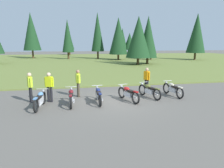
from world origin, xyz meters
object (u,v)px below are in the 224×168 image
at_px(motorcycle_navy, 98,95).
at_px(rider_checking_bike, 78,82).
at_px(rider_near_row_end, 30,86).
at_px(motorcycle_red, 128,93).
at_px(motorcycle_sky_blue, 40,100).
at_px(rider_with_back_turned, 49,85).
at_px(motorcycle_maroon, 71,97).
at_px(motorcycle_olive, 149,91).
at_px(motorcycle_cream, 173,89).
at_px(rider_in_hivis_vest, 147,79).

xyz_separation_m(motorcycle_navy, rider_checking_bike, (-1.06, 1.54, 0.51)).
xyz_separation_m(rider_near_row_end, rider_checking_bike, (2.64, 0.73, 0.00)).
bearing_deg(motorcycle_red, motorcycle_sky_blue, -175.11).
xyz_separation_m(motorcycle_navy, motorcycle_red, (1.71, 0.05, 0.00)).
height_order(motorcycle_navy, motorcycle_red, same).
bearing_deg(motorcycle_red, rider_with_back_turned, 171.85).
distance_m(motorcycle_maroon, rider_with_back_turned, 1.51).
bearing_deg(rider_with_back_turned, motorcycle_olive, -1.60).
xyz_separation_m(motorcycle_olive, rider_checking_bike, (-4.20, 1.02, 0.51)).
bearing_deg(motorcycle_maroon, motorcycle_olive, 7.73).
bearing_deg(motorcycle_olive, motorcycle_cream, 4.58).
distance_m(motorcycle_sky_blue, motorcycle_cream, 7.84).
relative_size(motorcycle_red, rider_with_back_turned, 1.21).
bearing_deg(rider_checking_bike, motorcycle_sky_blue, -136.31).
relative_size(motorcycle_navy, rider_with_back_turned, 1.26).
distance_m(motorcycle_cream, rider_with_back_turned, 7.41).
height_order(motorcycle_sky_blue, rider_with_back_turned, rider_with_back_turned).
distance_m(motorcycle_navy, rider_checking_bike, 1.93).
height_order(motorcycle_red, rider_near_row_end, rider_near_row_end).
distance_m(motorcycle_red, rider_near_row_end, 5.48).
bearing_deg(motorcycle_olive, rider_in_hivis_vest, 77.94).
height_order(motorcycle_cream, rider_near_row_end, rider_near_row_end).
height_order(motorcycle_olive, rider_near_row_end, rider_near_row_end).
bearing_deg(rider_checking_bike, rider_near_row_end, -164.56).
distance_m(motorcycle_olive, motorcycle_cream, 1.59).
bearing_deg(rider_near_row_end, rider_with_back_turned, -7.17).
bearing_deg(motorcycle_maroon, motorcycle_sky_blue, -171.18).
distance_m(motorcycle_maroon, rider_in_hivis_vest, 5.25).
height_order(motorcycle_maroon, motorcycle_cream, same).
bearing_deg(motorcycle_olive, rider_near_row_end, 177.55).
relative_size(rider_checking_bike, rider_with_back_turned, 1.00).
relative_size(motorcycle_red, rider_checking_bike, 1.21).
bearing_deg(motorcycle_olive, motorcycle_navy, -170.68).
bearing_deg(rider_near_row_end, motorcycle_cream, -1.12).
relative_size(motorcycle_sky_blue, motorcycle_maroon, 1.00).
bearing_deg(rider_in_hivis_vest, rider_with_back_turned, -170.06).
height_order(motorcycle_red, rider_with_back_turned, rider_with_back_turned).
bearing_deg(motorcycle_red, rider_near_row_end, 172.03).
bearing_deg(motorcycle_sky_blue, motorcycle_maroon, 8.82).
relative_size(motorcycle_red, motorcycle_cream, 0.96).
bearing_deg(rider_with_back_turned, motorcycle_sky_blue, -110.16).
distance_m(motorcycle_navy, rider_with_back_turned, 2.79).
xyz_separation_m(rider_near_row_end, rider_with_back_turned, (1.04, -0.13, 0.00)).
height_order(motorcycle_sky_blue, motorcycle_red, same).
height_order(motorcycle_sky_blue, motorcycle_maroon, same).
bearing_deg(rider_near_row_end, motorcycle_red, -7.97).
relative_size(motorcycle_olive, rider_near_row_end, 1.21).
relative_size(motorcycle_navy, rider_in_hivis_vest, 1.26).
distance_m(motorcycle_sky_blue, rider_with_back_turned, 1.21).
xyz_separation_m(rider_checking_bike, rider_with_back_turned, (-1.60, -0.86, 0.00)).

